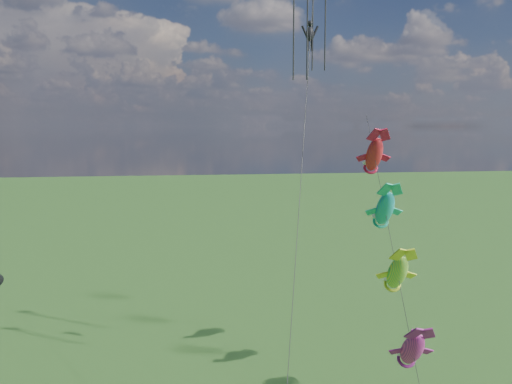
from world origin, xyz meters
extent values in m
cylinder|color=black|center=(16.28, 5.44, 7.73)|extent=(2.28, 15.68, 15.18)
ellipsoid|color=#D8338D|center=(15.79, 2.00, 4.39)|extent=(1.32, 2.79, 2.63)
ellipsoid|color=green|center=(16.21, 4.92, 7.22)|extent=(1.32, 2.79, 2.63)
ellipsoid|color=#1996BF|center=(16.63, 7.84, 10.05)|extent=(1.32, 2.79, 2.63)
ellipsoid|color=red|center=(17.05, 10.76, 12.88)|extent=(1.32, 2.79, 2.63)
cylinder|color=black|center=(10.69, 2.54, 13.85)|extent=(5.65, 16.15, 27.41)
cylinder|color=black|center=(11.44, 7.93, 20.64)|extent=(0.08, 0.08, 7.70)
cylinder|color=black|center=(12.14, 7.93, 20.64)|extent=(0.08, 0.08, 7.70)
camera|label=1|loc=(4.74, -21.74, 14.56)|focal=40.00mm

